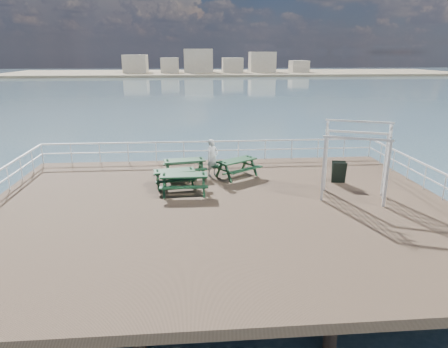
% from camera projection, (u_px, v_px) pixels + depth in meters
% --- Properties ---
extents(ground, '(18.00, 14.00, 0.30)m').
position_uv_depth(ground, '(221.00, 211.00, 15.20)').
color(ground, brown).
rests_on(ground, ground).
extents(sea_backdrop, '(300.00, 300.00, 9.20)m').
position_uv_depth(sea_backdrop, '(228.00, 70.00, 144.07)').
color(sea_backdrop, '#3E5D69').
rests_on(sea_backdrop, ground).
extents(railing, '(17.77, 13.76, 1.10)m').
position_uv_depth(railing, '(215.00, 166.00, 17.35)').
color(railing, white).
rests_on(railing, ground).
extents(picnic_table_a, '(2.13, 1.82, 0.93)m').
position_uv_depth(picnic_table_a, '(184.00, 164.00, 18.74)').
color(picnic_table_a, '#153B23').
rests_on(picnic_table_a, ground).
extents(picnic_table_b, '(1.94, 1.57, 0.94)m').
position_uv_depth(picnic_table_b, '(184.00, 180.00, 16.44)').
color(picnic_table_b, '#153B23').
rests_on(picnic_table_b, ground).
extents(picnic_table_c, '(2.45, 2.35, 0.93)m').
position_uv_depth(picnic_table_c, '(237.00, 164.00, 18.73)').
color(picnic_table_c, '#153B23').
rests_on(picnic_table_c, ground).
extents(picnic_table_d, '(1.94, 1.66, 0.85)m').
position_uv_depth(picnic_table_d, '(174.00, 174.00, 17.35)').
color(picnic_table_d, '#153B23').
rests_on(picnic_table_d, ground).
extents(trellis_arbor, '(2.85, 2.21, 3.14)m').
position_uv_depth(trellis_arbor, '(355.00, 165.00, 15.71)').
color(trellis_arbor, white).
rests_on(trellis_arbor, ground).
extents(sandwich_board, '(0.68, 0.55, 0.99)m').
position_uv_depth(sandwich_board, '(339.00, 172.00, 17.86)').
color(sandwich_board, black).
rests_on(sandwich_board, ground).
extents(person, '(0.77, 0.72, 1.76)m').
position_uv_depth(person, '(212.00, 158.00, 18.75)').
color(person, white).
rests_on(person, ground).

